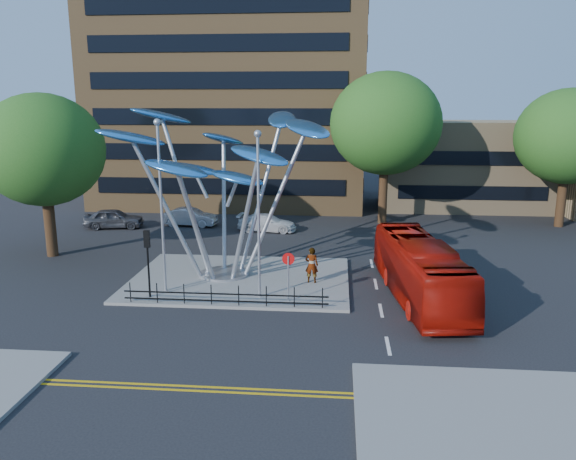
# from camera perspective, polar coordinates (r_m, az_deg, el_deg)

# --- Properties ---
(ground) EXTENTS (120.00, 120.00, 0.00)m
(ground) POSITION_cam_1_polar(r_m,az_deg,el_deg) (25.87, -4.94, -9.27)
(ground) COLOR black
(ground) RESTS_ON ground
(traffic_island) EXTENTS (12.00, 9.00, 0.15)m
(traffic_island) POSITION_cam_1_polar(r_m,az_deg,el_deg) (31.56, -4.86, -4.98)
(traffic_island) COLOR slate
(traffic_island) RESTS_ON ground
(pavement_right) EXTENTS (12.00, 6.00, 0.15)m
(pavement_right) POSITION_cam_1_polar(r_m,az_deg,el_deg) (20.32, 24.72, -16.80)
(pavement_right) COLOR slate
(pavement_right) RESTS_ON ground
(double_yellow_near) EXTENTS (40.00, 0.12, 0.01)m
(double_yellow_near) POSITION_cam_1_polar(r_m,az_deg,el_deg) (20.55, -7.94, -15.53)
(double_yellow_near) COLOR gold
(double_yellow_near) RESTS_ON ground
(double_yellow_far) EXTENTS (40.00, 0.12, 0.01)m
(double_yellow_far) POSITION_cam_1_polar(r_m,az_deg,el_deg) (20.29, -8.13, -15.92)
(double_yellow_far) COLOR gold
(double_yellow_far) RESTS_ON ground
(brick_tower) EXTENTS (25.00, 15.00, 30.00)m
(brick_tower) POSITION_cam_1_polar(r_m,az_deg,el_deg) (56.76, -5.67, 18.16)
(brick_tower) COLOR olive
(brick_tower) RESTS_ON ground
(low_building_near) EXTENTS (15.00, 8.00, 8.00)m
(low_building_near) POSITION_cam_1_polar(r_m,az_deg,el_deg) (55.13, 17.42, 6.34)
(low_building_near) COLOR tan
(low_building_near) RESTS_ON ground
(tree_right) EXTENTS (8.80, 8.80, 12.11)m
(tree_right) POSITION_cam_1_polar(r_m,az_deg,el_deg) (45.75, 9.89, 10.58)
(tree_right) COLOR black
(tree_right) RESTS_ON ground
(tree_left) EXTENTS (7.60, 7.60, 10.32)m
(tree_left) POSITION_cam_1_polar(r_m,az_deg,el_deg) (38.35, -23.65, 7.43)
(tree_left) COLOR black
(tree_left) RESTS_ON ground
(tree_far) EXTENTS (8.00, 8.00, 10.81)m
(tree_far) POSITION_cam_1_polar(r_m,az_deg,el_deg) (48.95, 26.59, 8.48)
(tree_far) COLOR black
(tree_far) RESTS_ON ground
(leaf_sculpture) EXTENTS (12.72, 9.54, 9.51)m
(leaf_sculpture) POSITION_cam_1_polar(r_m,az_deg,el_deg) (31.05, -6.84, 7.51)
(leaf_sculpture) COLOR #9EA0A5
(leaf_sculpture) RESTS_ON traffic_island
(street_lamp_left) EXTENTS (0.36, 0.36, 8.80)m
(street_lamp_left) POSITION_cam_1_polar(r_m,az_deg,el_deg) (28.80, -12.81, 3.82)
(street_lamp_left) COLOR #9EA0A5
(street_lamp_left) RESTS_ON traffic_island
(street_lamp_right) EXTENTS (0.36, 0.36, 8.30)m
(street_lamp_right) POSITION_cam_1_polar(r_m,az_deg,el_deg) (27.24, -3.02, 3.06)
(street_lamp_right) COLOR #9EA0A5
(street_lamp_right) RESTS_ON traffic_island
(traffic_light_island) EXTENTS (0.28, 0.18, 3.42)m
(traffic_light_island) POSITION_cam_1_polar(r_m,az_deg,el_deg) (28.58, -14.09, -1.93)
(traffic_light_island) COLOR black
(traffic_light_island) RESTS_ON traffic_island
(no_entry_sign_island) EXTENTS (0.60, 0.10, 2.45)m
(no_entry_sign_island) POSITION_cam_1_polar(r_m,az_deg,el_deg) (27.36, 0.03, -3.94)
(no_entry_sign_island) COLOR #9EA0A5
(no_entry_sign_island) RESTS_ON traffic_island
(pedestrian_railing_front) EXTENTS (10.00, 0.06, 1.00)m
(pedestrian_railing_front) POSITION_cam_1_polar(r_m,az_deg,el_deg) (27.41, -6.42, -6.77)
(pedestrian_railing_front) COLOR black
(pedestrian_railing_front) RESTS_ON traffic_island
(red_bus) EXTENTS (3.88, 11.13, 3.04)m
(red_bus) POSITION_cam_1_polar(r_m,az_deg,el_deg) (28.94, 13.24, -3.96)
(red_bus) COLOR #9B0F07
(red_bus) RESTS_ON ground
(pedestrian) EXTENTS (0.72, 0.48, 1.96)m
(pedestrian) POSITION_cam_1_polar(r_m,az_deg,el_deg) (30.37, 2.42, -3.58)
(pedestrian) COLOR gray
(pedestrian) RESTS_ON traffic_island
(parked_car_left) EXTENTS (4.79, 2.58, 1.55)m
(parked_car_left) POSITION_cam_1_polar(r_m,az_deg,el_deg) (46.23, -17.27, 1.13)
(parked_car_left) COLOR #45464D
(parked_car_left) RESTS_ON ground
(parked_car_mid) EXTENTS (4.48, 1.91, 1.44)m
(parked_car_mid) POSITION_cam_1_polar(r_m,az_deg,el_deg) (45.63, -9.92, 1.31)
(parked_car_mid) COLOR #ADB0B5
(parked_car_mid) RESTS_ON ground
(parked_car_right) EXTENTS (4.65, 2.20, 1.31)m
(parked_car_right) POSITION_cam_1_polar(r_m,az_deg,el_deg) (43.14, -2.14, 0.74)
(parked_car_right) COLOR silver
(parked_car_right) RESTS_ON ground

